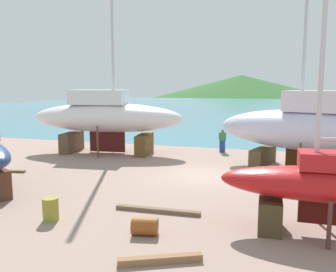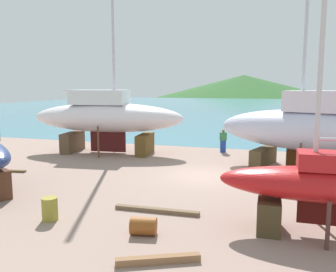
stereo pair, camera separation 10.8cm
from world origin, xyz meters
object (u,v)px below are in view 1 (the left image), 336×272
(sailboat_large_starboard, at_px, (106,117))
(worker, at_px, (222,140))
(barrel_blue_faded, at_px, (145,226))
(sailboat_small_center, at_px, (327,186))
(sailboat_mid_port, at_px, (311,129))
(barrel_tipped_center, at_px, (51,209))

(sailboat_large_starboard, xyz_separation_m, worker, (7.45, 2.41, -1.61))
(worker, distance_m, barrel_blue_faded, 14.28)
(worker, bearing_deg, sailboat_small_center, 150.12)
(sailboat_large_starboard, relative_size, barrel_blue_faded, 18.70)
(sailboat_small_center, relative_size, worker, 6.31)
(sailboat_mid_port, height_order, sailboat_small_center, sailboat_mid_port)
(sailboat_mid_port, distance_m, sailboat_large_starboard, 12.73)
(worker, xyz_separation_m, barrel_tipped_center, (-3.75, -14.07, -0.43))
(sailboat_large_starboard, distance_m, barrel_blue_faded, 14.00)
(worker, relative_size, barrel_tipped_center, 2.05)
(sailboat_small_center, xyz_separation_m, barrel_tipped_center, (-8.62, -1.31, -1.15))
(sailboat_mid_port, bearing_deg, sailboat_small_center, 106.11)
(barrel_blue_faded, bearing_deg, worker, 88.72)
(sailboat_large_starboard, relative_size, barrel_tipped_center, 18.86)
(barrel_tipped_center, xyz_separation_m, barrel_blue_faded, (3.43, -0.19, -0.12))
(sailboat_mid_port, bearing_deg, sailboat_large_starboard, 10.66)
(barrel_tipped_center, bearing_deg, barrel_blue_faded, -3.25)
(sailboat_mid_port, distance_m, barrel_tipped_center, 13.55)
(sailboat_small_center, bearing_deg, barrel_blue_faded, 15.26)
(barrel_blue_faded, bearing_deg, sailboat_mid_port, 61.74)
(sailboat_small_center, relative_size, barrel_tipped_center, 12.90)
(worker, bearing_deg, barrel_tipped_center, 114.29)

